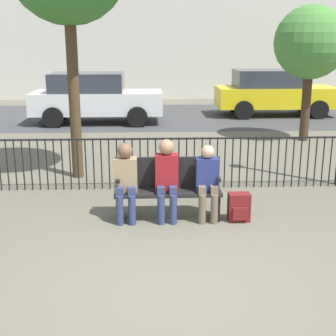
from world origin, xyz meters
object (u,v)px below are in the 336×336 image
(seated_person_0, at_px, (126,178))
(seated_person_2, at_px, (207,179))
(parked_car_1, at_px, (95,97))
(parked_car_0, at_px, (273,92))
(seated_person_1, at_px, (167,175))
(park_bench, at_px, (168,186))
(backpack, at_px, (239,207))
(tree_1, at_px, (311,43))

(seated_person_0, relative_size, seated_person_2, 1.04)
(parked_car_1, bearing_deg, parked_car_0, 11.90)
(seated_person_0, height_order, seated_person_1, seated_person_1)
(park_bench, bearing_deg, parked_car_0, 67.03)
(seated_person_1, height_order, parked_car_0, parked_car_0)
(seated_person_0, bearing_deg, seated_person_1, 0.26)
(parked_car_1, bearing_deg, backpack, -70.65)
(seated_person_1, xyz_separation_m, seated_person_2, (0.61, -0.01, -0.06))
(seated_person_2, height_order, parked_car_1, parked_car_1)
(backpack, bearing_deg, parked_car_1, 109.35)
(seated_person_0, relative_size, parked_car_0, 0.28)
(park_bench, relative_size, tree_1, 0.45)
(seated_person_1, bearing_deg, seated_person_2, -0.51)
(parked_car_0, relative_size, parked_car_1, 1.00)
(backpack, bearing_deg, tree_1, 63.55)
(tree_1, height_order, parked_car_1, tree_1)
(seated_person_2, distance_m, parked_car_0, 10.65)
(parked_car_0, bearing_deg, seated_person_0, -115.69)
(seated_person_0, distance_m, backpack, 1.76)
(seated_person_0, xyz_separation_m, parked_car_1, (-1.39, 8.71, 0.17))
(seated_person_1, relative_size, backpack, 2.89)
(backpack, bearing_deg, parked_car_0, 72.79)
(parked_car_1, bearing_deg, seated_person_0, -80.91)
(park_bench, height_order, parked_car_1, parked_car_1)
(parked_car_0, bearing_deg, parked_car_1, -168.10)
(tree_1, height_order, parked_car_0, tree_1)
(park_bench, xyz_separation_m, seated_person_2, (0.59, -0.13, 0.15))
(seated_person_2, bearing_deg, tree_1, 59.53)
(backpack, xyz_separation_m, tree_1, (2.86, 5.76, 2.34))
(seated_person_0, relative_size, seated_person_1, 0.96)
(parked_car_0, bearing_deg, seated_person_2, -109.79)
(seated_person_1, bearing_deg, parked_car_1, 102.95)
(seated_person_2, relative_size, parked_car_0, 0.27)
(seated_person_1, bearing_deg, backpack, -4.44)
(parked_car_0, distance_m, parked_car_1, 6.35)
(park_bench, height_order, tree_1, tree_1)
(park_bench, xyz_separation_m, parked_car_0, (4.19, 9.89, 0.35))
(parked_car_0, bearing_deg, backpack, -107.21)
(seated_person_0, distance_m, seated_person_1, 0.61)
(park_bench, height_order, parked_car_0, parked_car_0)
(seated_person_2, xyz_separation_m, backpack, (0.48, -0.08, -0.43))
(tree_1, bearing_deg, backpack, -116.45)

